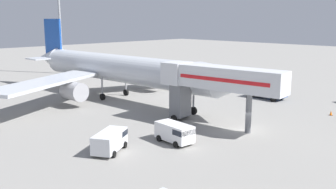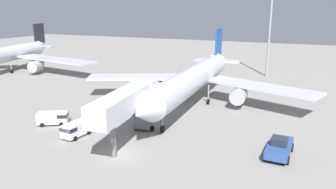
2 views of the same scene
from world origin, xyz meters
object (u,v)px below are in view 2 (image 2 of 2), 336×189
object	(u,v)px
pushback_tug	(279,147)
service_van_mid_right	(76,129)
jet_bridge	(129,103)
service_van_rear_right	(54,117)
airplane_at_gate	(195,78)
apron_light_mast	(272,2)
airplane_background	(1,56)

from	to	relation	value
pushback_tug	service_van_mid_right	xyz separation A→B (m)	(-27.44, -5.08, 0.03)
pushback_tug	service_van_mid_right	size ratio (longest dim) A/B	1.41
jet_bridge	service_van_rear_right	world-z (taller)	jet_bridge
airplane_at_gate	apron_light_mast	distance (m)	37.28
jet_bridge	service_van_mid_right	bearing A→B (deg)	-169.97
jet_bridge	service_van_rear_right	size ratio (longest dim) A/B	3.24
apron_light_mast	pushback_tug	bearing A→B (deg)	-80.26
airplane_at_gate	service_van_rear_right	world-z (taller)	airplane_at_gate
service_van_mid_right	pushback_tug	bearing A→B (deg)	10.49
jet_bridge	service_van_rear_right	bearing A→B (deg)	174.70
jet_bridge	airplane_background	bearing A→B (deg)	153.52
airplane_at_gate	jet_bridge	xyz separation A→B (m)	(-1.73, -21.63, 0.69)
service_van_mid_right	service_van_rear_right	size ratio (longest dim) A/B	0.91
service_van_mid_right	apron_light_mast	bearing A→B (deg)	71.67
airplane_background	service_van_rear_right	bearing A→B (deg)	-32.42
pushback_tug	apron_light_mast	world-z (taller)	apron_light_mast
service_van_mid_right	apron_light_mast	xyz separation A→B (m)	(18.65, 56.28, 18.27)
pushback_tug	service_van_mid_right	distance (m)	27.90
airplane_at_gate	airplane_background	bearing A→B (deg)	173.05
pushback_tug	apron_light_mast	bearing A→B (deg)	99.74
jet_bridge	service_van_rear_right	xyz separation A→B (m)	(-14.66, 1.36, -4.51)
service_van_mid_right	service_van_rear_right	world-z (taller)	service_van_mid_right
service_van_mid_right	service_van_rear_right	xyz separation A→B (m)	(-6.54, 2.80, -0.02)
pushback_tug	airplane_background	xyz separation A→B (m)	(-77.36, 25.28, 3.72)
pushback_tug	service_van_rear_right	xyz separation A→B (m)	(-33.97, -2.28, 0.01)
jet_bridge	apron_light_mast	world-z (taller)	apron_light_mast
jet_bridge	pushback_tug	distance (m)	20.16
apron_light_mast	airplane_at_gate	bearing A→B (deg)	-104.83
airplane_at_gate	airplane_background	xyz separation A→B (m)	(-59.78, 7.29, -0.11)
pushback_tug	service_van_rear_right	size ratio (longest dim) A/B	1.28
airplane_at_gate	service_van_rear_right	bearing A→B (deg)	-128.97
jet_bridge	airplane_background	xyz separation A→B (m)	(-58.05, 28.92, -0.79)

